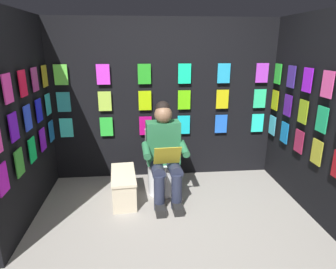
{
  "coord_description": "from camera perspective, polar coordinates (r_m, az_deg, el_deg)",
  "views": [
    {
      "loc": [
        0.33,
        2.16,
        1.82
      ],
      "look_at": [
        0.03,
        -0.97,
        0.85
      ],
      "focal_mm": 31.26,
      "sensor_mm": 36.0,
      "label": 1
    }
  ],
  "objects": [
    {
      "name": "ground_plane",
      "position": [
        2.84,
        2.6,
        -22.67
      ],
      "size": [
        30.0,
        30.0,
        0.0
      ],
      "primitive_type": "plane",
      "color": "gray"
    },
    {
      "name": "display_wall_right",
      "position": [
        3.37,
        -26.95,
        2.59
      ],
      "size": [
        0.14,
        1.76,
        2.16
      ],
      "color": "black",
      "rests_on": "ground"
    },
    {
      "name": "person_reading",
      "position": [
        3.46,
        -0.7,
        -3.49
      ],
      "size": [
        0.54,
        0.7,
        1.19
      ],
      "rotation": [
        0.0,
        0.0,
        0.07
      ],
      "color": "#286B42",
      "rests_on": "ground"
    },
    {
      "name": "display_wall_back",
      "position": [
        4.05,
        -0.75,
        6.65
      ],
      "size": [
        3.14,
        0.14,
        2.16
      ],
      "color": "black",
      "rests_on": "ground"
    },
    {
      "name": "toilet",
      "position": [
        3.77,
        -1.16,
        -6.18
      ],
      "size": [
        0.42,
        0.56,
        0.77
      ],
      "rotation": [
        0.0,
        0.0,
        0.07
      ],
      "color": "white",
      "rests_on": "ground"
    },
    {
      "name": "comic_longbox_near",
      "position": [
        3.63,
        -8.62,
        -9.97
      ],
      "size": [
        0.34,
        0.69,
        0.35
      ],
      "rotation": [
        0.0,
        0.0,
        0.08
      ],
      "color": "beige",
      "rests_on": "ground"
    },
    {
      "name": "display_wall_left",
      "position": [
        3.66,
        25.92,
        3.76
      ],
      "size": [
        0.14,
        1.76,
        2.16
      ],
      "color": "black",
      "rests_on": "ground"
    }
  ]
}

